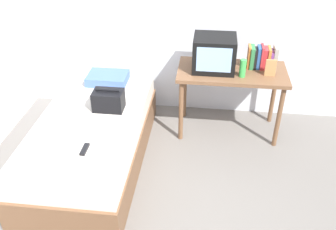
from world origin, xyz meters
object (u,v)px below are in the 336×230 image
object	(u,v)px
desk	(231,79)
handbag	(108,100)
bed	(92,140)
water_bottle	(243,68)
pillow	(108,78)
magazine	(72,137)
remote_dark	(85,149)
book_row	(262,58)
tv	(214,53)
remote_silver	(78,106)
picture_frame	(271,68)
folded_towel	(58,164)

from	to	relation	value
desk	handbag	bearing A→B (deg)	-155.74
bed	water_bottle	distance (m)	1.70
desk	pillow	distance (m)	1.38
magazine	remote_dark	bearing A→B (deg)	-44.75
book_row	handbag	bearing A→B (deg)	-156.77
tv	remote_silver	bearing A→B (deg)	-157.29
pillow	handbag	size ratio (longest dim) A/B	1.48
remote_dark	remote_silver	size ratio (longest dim) A/B	1.08
water_bottle	remote_dark	distance (m)	1.77
picture_frame	folded_towel	world-z (taller)	picture_frame
pillow	folded_towel	world-z (taller)	pillow
tv	water_bottle	xyz separation A→B (m)	(0.30, -0.14, -0.09)
remote_silver	pillow	bearing A→B (deg)	73.53
water_bottle	handbag	bearing A→B (deg)	-162.43
desk	book_row	size ratio (longest dim) A/B	3.81
book_row	remote_dark	world-z (taller)	book_row
pillow	remote_silver	size ratio (longest dim) A/B	3.08
tv	remote_dark	xyz separation A→B (m)	(-1.06, -1.24, -0.40)
tv	book_row	distance (m)	0.53
water_bottle	handbag	xyz separation A→B (m)	(-1.32, -0.42, -0.23)
book_row	magazine	bearing A→B (deg)	-146.15
water_bottle	desk	bearing A→B (deg)	124.91
tv	book_row	xyz separation A→B (m)	(0.51, 0.10, -0.06)
handbag	remote_dark	world-z (taller)	handbag
picture_frame	remote_silver	world-z (taller)	picture_frame
book_row	remote_silver	size ratio (longest dim) A/B	2.12
folded_towel	remote_dark	bearing A→B (deg)	58.47
bed	folded_towel	size ratio (longest dim) A/B	7.14
remote_silver	tv	bearing A→B (deg)	22.71
desk	pillow	world-z (taller)	desk
water_bottle	folded_towel	world-z (taller)	water_bottle
remote_silver	bed	bearing A→B (deg)	-48.11
remote_dark	tv	bearing A→B (deg)	49.47
desk	folded_towel	xyz separation A→B (m)	(-1.41, -1.47, -0.10)
desk	book_row	bearing A→B (deg)	19.00
bed	magazine	world-z (taller)	magazine
handbag	folded_towel	world-z (taller)	handbag
picture_frame	remote_silver	bearing A→B (deg)	-166.24
water_bottle	pillow	world-z (taller)	water_bottle
book_row	remote_silver	world-z (taller)	book_row
magazine	handbag	bearing A→B (deg)	67.50
remote_dark	remote_silver	distance (m)	0.73
water_bottle	folded_towel	xyz separation A→B (m)	(-1.51, -1.34, -0.30)
magazine	bed	bearing A→B (deg)	79.45
tv	remote_dark	distance (m)	1.68
picture_frame	pillow	size ratio (longest dim) A/B	0.40
magazine	picture_frame	bearing A→B (deg)	28.44
magazine	remote_silver	world-z (taller)	remote_silver
bed	remote_dark	distance (m)	0.58
pillow	remote_dark	distance (m)	1.24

